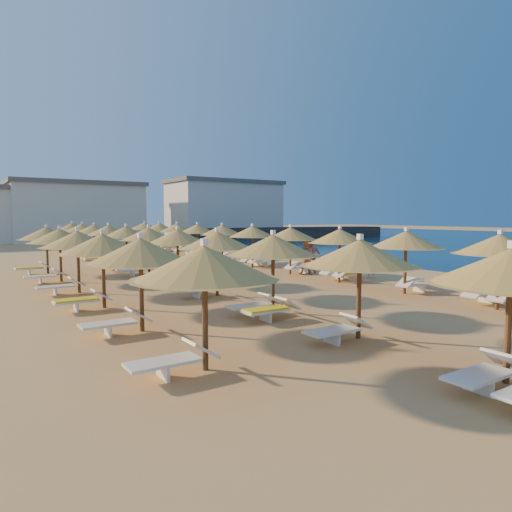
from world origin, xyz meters
TOP-DOWN VIEW (x-y plane):
  - ground at (0.00, 0.00)m, footprint 220.00×220.00m
  - jetty at (26.77, 39.15)m, footprint 30.16×10.28m
  - hotel_blocks at (3.64, 46.15)m, footprint 48.54×12.11m
  - parasol_row_east at (2.45, 8.06)m, footprint 2.97×43.60m
  - parasol_row_west at (-3.96, 8.06)m, footprint 2.97×43.60m
  - parasol_row_inland at (-8.25, 4.37)m, footprint 2.97×21.44m
  - loungers at (-1.97, 7.33)m, footprint 13.88×41.24m
  - beachgoer_c at (3.79, 6.06)m, footprint 1.15×0.81m
  - beachgoer_b at (3.10, 5.60)m, footprint 1.13×1.14m
  - beachgoer_a at (4.85, 2.77)m, footprint 0.53×0.68m

SIDE VIEW (x-z plane):
  - ground at x=0.00m, z-range 0.00..0.00m
  - loungers at x=-1.97m, z-range 0.01..0.67m
  - jetty at x=26.77m, z-range 0.00..1.50m
  - beachgoer_a at x=4.85m, z-range 0.00..1.64m
  - beachgoer_c at x=3.79m, z-range 0.00..1.81m
  - beachgoer_b at x=3.10m, z-range 0.00..1.85m
  - parasol_row_inland at x=-8.25m, z-range 0.79..3.42m
  - parasol_row_east at x=2.45m, z-range 0.79..3.42m
  - parasol_row_west at x=-3.96m, z-range 0.79..3.42m
  - hotel_blocks at x=3.64m, z-range -0.35..7.75m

